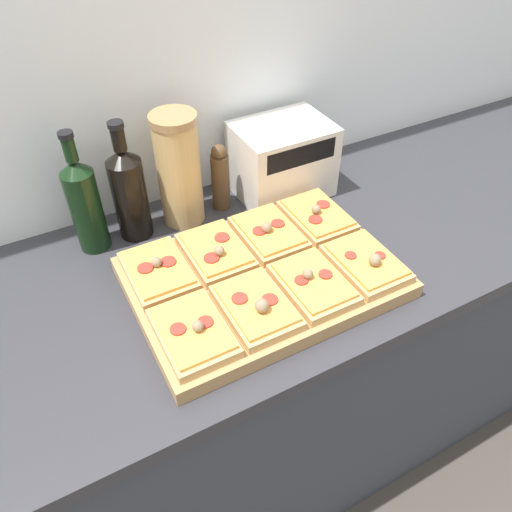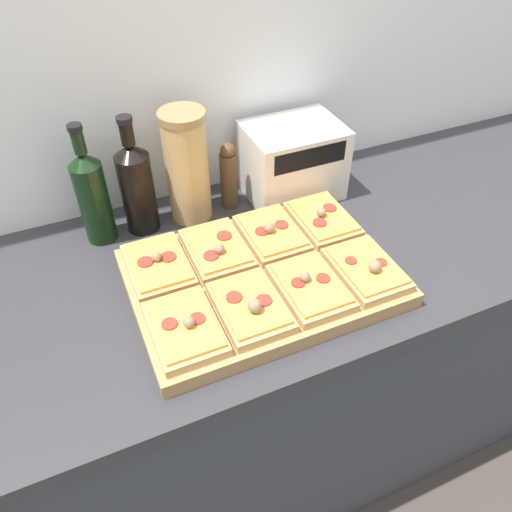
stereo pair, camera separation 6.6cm
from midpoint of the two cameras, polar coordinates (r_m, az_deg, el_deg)
name	(u,v)px [view 2 (the right image)]	position (r m, az deg, el deg)	size (l,w,h in m)	color
wall_back	(209,56)	(1.27, -3.80, 21.81)	(6.00, 0.06, 2.50)	silver
kitchen_counter	(267,370)	(1.50, 2.52, -12.94)	(2.63, 0.67, 0.91)	#333842
cutting_board	(262,278)	(1.08, 2.39, -2.53)	(0.55, 0.39, 0.04)	#A37A4C
pizza_slice_back_left	(158,265)	(1.07, -9.44, -1.07)	(0.12, 0.18, 0.05)	tan
pizza_slice_back_midleft	(217,249)	(1.10, -2.79, 0.79)	(0.12, 0.18, 0.05)	tan
pizza_slice_back_midright	(272,233)	(1.14, 3.44, 2.58)	(0.12, 0.18, 0.05)	tan
pizza_slice_back_right	(323,219)	(1.20, 9.19, 4.17)	(0.12, 0.18, 0.05)	tan
pizza_slice_front_left	(185,327)	(0.95, -6.18, -8.17)	(0.12, 0.18, 0.05)	tan
pizza_slice_front_midleft	(250,306)	(0.97, 1.27, -5.81)	(0.12, 0.18, 0.06)	tan
pizza_slice_front_midright	(310,286)	(1.02, 8.06, -3.52)	(0.12, 0.18, 0.05)	tan
pizza_slice_front_right	(366,269)	(1.08, 14.21, -1.45)	(0.12, 0.18, 0.05)	tan
olive_oil_bottle	(93,196)	(1.18, -16.68, 6.60)	(0.07, 0.07, 0.30)	black
wine_bottle	(137,186)	(1.19, -11.94, 7.81)	(0.08, 0.08, 0.29)	black
grain_jar_tall	(187,167)	(1.20, -6.33, 10.06)	(0.11, 0.11, 0.28)	tan
pepper_mill	(229,176)	(1.26, -1.61, 9.08)	(0.04, 0.04, 0.18)	#47331E
toaster_oven	(293,161)	(1.31, 5.67, 10.75)	(0.26, 0.18, 0.19)	beige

